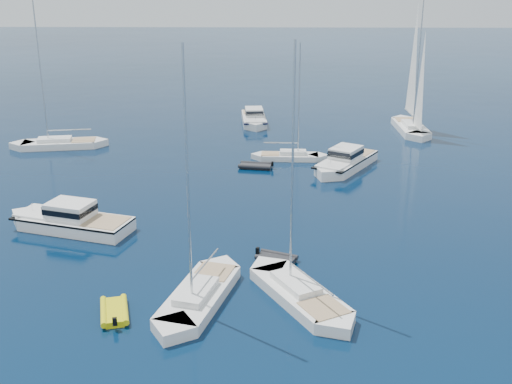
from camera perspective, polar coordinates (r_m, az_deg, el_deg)
motor_cruiser_centre at (r=49.96m, az=-16.40°, el=-3.21°), size 11.13×6.23×2.79m
motor_cruiser_distant at (r=62.94m, az=7.94°, el=2.09°), size 8.13×10.60×2.74m
motor_cruiser_horizon at (r=80.98m, az=-0.18°, el=6.18°), size 3.67×9.72×2.50m
sailboat_fore at (r=38.15m, az=-5.14°, el=-9.77°), size 5.45×11.04×15.71m
sailboat_mid_r at (r=38.31m, az=3.91°, el=-9.60°), size 7.59×10.64×15.63m
sailboat_centre at (r=65.57m, az=3.04°, el=2.96°), size 8.42×2.42×12.29m
sailboat_sails_r at (r=79.35m, az=13.70°, el=5.35°), size 3.30×11.80×17.26m
sailboat_far_l at (r=73.20m, az=-17.26°, el=3.86°), size 11.43×4.71×16.32m
tender_yellow at (r=37.52m, az=-12.61°, el=-10.74°), size 2.60×3.62×0.95m
tender_grey_near at (r=42.86m, az=1.85°, el=-6.24°), size 3.20×2.58×0.95m
tender_grey_far at (r=62.58m, az=-0.05°, el=2.18°), size 3.66×2.43×0.95m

